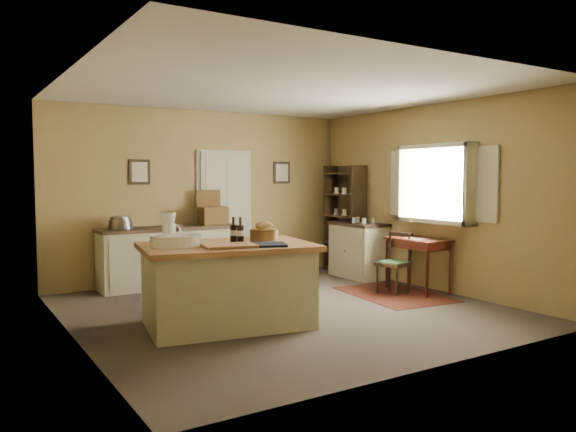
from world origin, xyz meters
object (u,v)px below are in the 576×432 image
work_island (227,282)px  shelving_unit (346,219)px  sideboard (170,254)px  writing_desk (418,245)px  right_cabinet (358,249)px  desk_chair (393,264)px

work_island → shelving_unit: bearing=42.6°
sideboard → shelving_unit: 3.10m
work_island → writing_desk: bearing=14.3°
right_cabinet → writing_desk: bearing=-90.0°
writing_desk → right_cabinet: bearing=90.0°
work_island → writing_desk: 3.17m
sideboard → work_island: bearing=-95.8°
writing_desk → right_cabinet: size_ratio=0.89×
work_island → right_cabinet: (3.15, 1.59, -0.02)m
right_cabinet → sideboard: bearing=162.5°
sideboard → desk_chair: (2.50, -2.17, -0.06)m
writing_desk → desk_chair: (-0.39, 0.10, -0.25)m
work_island → sideboard: (0.26, 2.50, -0.00)m
sideboard → right_cabinet: (2.90, -0.91, -0.02)m
shelving_unit → sideboard: bearing=172.7°
desk_chair → work_island: bearing=170.8°
sideboard → right_cabinet: size_ratio=2.12×
sideboard → desk_chair: size_ratio=2.51×
desk_chair → shelving_unit: bearing=56.9°
writing_desk → shelving_unit: shelving_unit is taller
sideboard → writing_desk: sideboard is taller
right_cabinet → work_island: bearing=-153.2°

